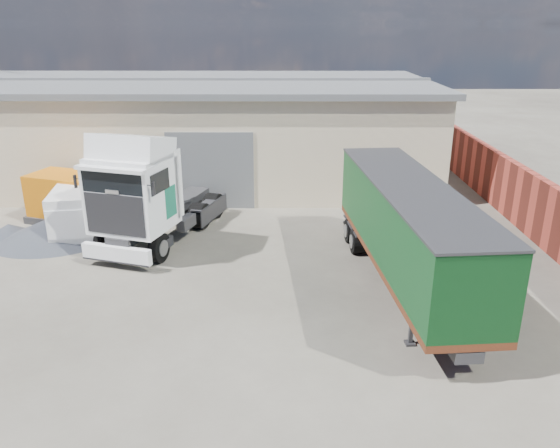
{
  "coord_description": "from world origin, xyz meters",
  "views": [
    {
      "loc": [
        1.32,
        -14.42,
        8.17
      ],
      "look_at": [
        1.24,
        3.0,
        1.77
      ],
      "focal_mm": 35.0,
      "sensor_mm": 36.0,
      "label": 1
    }
  ],
  "objects_px": {
    "orange_skip": "(69,201)",
    "box_trailer": "(407,225)",
    "panel_van": "(83,207)",
    "tractor_unit": "(146,198)"
  },
  "relations": [
    {
      "from": "tractor_unit",
      "to": "panel_van",
      "type": "relative_size",
      "value": 1.43
    },
    {
      "from": "panel_van",
      "to": "orange_skip",
      "type": "relative_size",
      "value": 1.32
    },
    {
      "from": "orange_skip",
      "to": "box_trailer",
      "type": "bearing_deg",
      "value": -7.74
    },
    {
      "from": "box_trailer",
      "to": "panel_van",
      "type": "distance_m",
      "value": 13.37
    },
    {
      "from": "tractor_unit",
      "to": "panel_van",
      "type": "distance_m",
      "value": 3.68
    },
    {
      "from": "tractor_unit",
      "to": "panel_van",
      "type": "bearing_deg",
      "value": 167.62
    },
    {
      "from": "panel_van",
      "to": "orange_skip",
      "type": "xyz_separation_m",
      "value": [
        -1.03,
        1.18,
        -0.11
      ]
    },
    {
      "from": "tractor_unit",
      "to": "box_trailer",
      "type": "xyz_separation_m",
      "value": [
        9.15,
        -3.47,
        0.2
      ]
    },
    {
      "from": "box_trailer",
      "to": "orange_skip",
      "type": "bearing_deg",
      "value": 149.58
    },
    {
      "from": "panel_van",
      "to": "box_trailer",
      "type": "bearing_deg",
      "value": -32.41
    }
  ]
}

